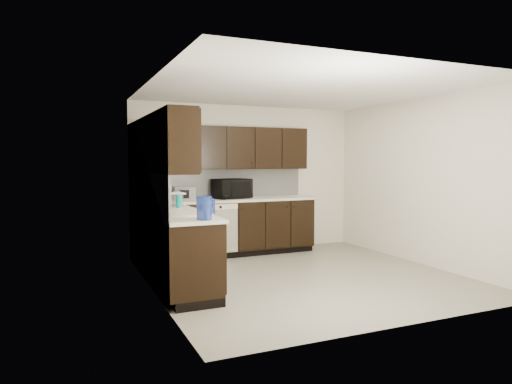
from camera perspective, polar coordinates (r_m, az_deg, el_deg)
floor at (r=6.30m, az=5.95°, el=-10.44°), size 4.00×4.00×0.00m
ceiling at (r=6.17m, az=6.12°, el=12.65°), size 4.00×4.00×0.00m
wall_back at (r=7.91m, az=-1.12°, el=1.69°), size 4.00×0.02×2.50m
wall_left at (r=5.41m, az=-12.73°, el=0.52°), size 0.02×4.00×2.50m
wall_right at (r=7.31m, az=19.82°, el=1.26°), size 0.02×4.00×2.50m
wall_front at (r=4.48m, az=18.72°, el=-0.30°), size 4.00×0.02×2.50m
lower_cabinets at (r=6.82m, az=-6.12°, el=-5.78°), size 3.00×2.80×0.90m
countertop at (r=6.75m, az=-6.16°, el=-1.54°), size 3.03×2.83×0.04m
backsplash at (r=6.88m, az=-8.37°, el=0.71°), size 3.00×2.80×0.48m
upper_cabinets at (r=6.79m, az=-7.22°, el=5.66°), size 3.00×2.80×0.70m
dishwasher at (r=7.18m, az=-4.50°, el=-4.21°), size 0.58×0.04×0.78m
sink at (r=5.50m, az=-9.37°, el=-3.24°), size 0.54×0.82×0.42m
microwave at (r=7.52m, az=-3.05°, el=0.42°), size 0.65×0.51×0.32m
soap_bottle_a at (r=4.91m, az=-5.99°, el=-2.39°), size 0.09×0.09×0.17m
soap_bottle_b at (r=6.71m, az=-13.38°, el=-0.39°), size 0.12×0.12×0.26m
toaster_oven at (r=7.29m, az=-8.77°, el=-0.20°), size 0.38×0.33×0.20m
storage_bin at (r=6.45m, az=-11.03°, el=-0.92°), size 0.50×0.43×0.17m
blue_pitcher at (r=4.85m, az=-6.47°, el=-2.00°), size 0.22×0.22×0.25m
teal_tumbler at (r=6.13m, az=-9.63°, el=-1.12°), size 0.10×0.10×0.18m
paper_towel_roll at (r=6.84m, az=-11.04°, el=-0.25°), size 0.13×0.13×0.26m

